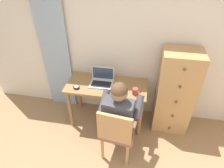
{
  "coord_description": "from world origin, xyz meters",
  "views": [
    {
      "loc": [
        0.28,
        -0.39,
        2.43
      ],
      "look_at": [
        -0.11,
        1.75,
        0.83
      ],
      "focal_mm": 30.92,
      "sensor_mm": 36.0,
      "label": 1
    }
  ],
  "objects_px": {
    "computer_mouse": "(120,87)",
    "coffee_mug": "(135,91)",
    "chair": "(117,132)",
    "person_seated": "(121,111)",
    "desk": "(107,91)",
    "desk_clock": "(76,87)",
    "laptop": "(102,80)",
    "dresser": "(175,93)"
  },
  "relations": [
    {
      "from": "laptop",
      "to": "computer_mouse",
      "type": "height_order",
      "value": "laptop"
    },
    {
      "from": "laptop",
      "to": "coffee_mug",
      "type": "distance_m",
      "value": 0.54
    },
    {
      "from": "desk",
      "to": "chair",
      "type": "bearing_deg",
      "value": -68.17
    },
    {
      "from": "dresser",
      "to": "chair",
      "type": "xyz_separation_m",
      "value": [
        -0.74,
        -0.74,
        -0.16
      ]
    },
    {
      "from": "dresser",
      "to": "coffee_mug",
      "type": "height_order",
      "value": "dresser"
    },
    {
      "from": "person_seated",
      "to": "laptop",
      "type": "height_order",
      "value": "person_seated"
    },
    {
      "from": "person_seated",
      "to": "desk_clock",
      "type": "bearing_deg",
      "value": 155.63
    },
    {
      "from": "coffee_mug",
      "to": "computer_mouse",
      "type": "bearing_deg",
      "value": 156.09
    },
    {
      "from": "desk_clock",
      "to": "chair",
      "type": "bearing_deg",
      "value": -36.33
    },
    {
      "from": "computer_mouse",
      "to": "coffee_mug",
      "type": "height_order",
      "value": "coffee_mug"
    },
    {
      "from": "chair",
      "to": "coffee_mug",
      "type": "height_order",
      "value": "chair"
    },
    {
      "from": "dresser",
      "to": "desk_clock",
      "type": "xyz_separation_m",
      "value": [
        -1.42,
        -0.24,
        0.08
      ]
    },
    {
      "from": "dresser",
      "to": "person_seated",
      "type": "bearing_deg",
      "value": -142.39
    },
    {
      "from": "coffee_mug",
      "to": "laptop",
      "type": "bearing_deg",
      "value": 161.31
    },
    {
      "from": "laptop",
      "to": "desk_clock",
      "type": "distance_m",
      "value": 0.39
    },
    {
      "from": "dresser",
      "to": "laptop",
      "type": "xyz_separation_m",
      "value": [
        -1.08,
        -0.05,
        0.12
      ]
    },
    {
      "from": "chair",
      "to": "person_seated",
      "type": "distance_m",
      "value": 0.26
    },
    {
      "from": "desk",
      "to": "desk_clock",
      "type": "relative_size",
      "value": 13.27
    },
    {
      "from": "person_seated",
      "to": "desk_clock",
      "type": "relative_size",
      "value": 13.45
    },
    {
      "from": "chair",
      "to": "computer_mouse",
      "type": "bearing_deg",
      "value": 95.59
    },
    {
      "from": "dresser",
      "to": "desk_clock",
      "type": "height_order",
      "value": "dresser"
    },
    {
      "from": "person_seated",
      "to": "coffee_mug",
      "type": "height_order",
      "value": "person_seated"
    },
    {
      "from": "dresser",
      "to": "person_seated",
      "type": "height_order",
      "value": "dresser"
    },
    {
      "from": "desk",
      "to": "computer_mouse",
      "type": "distance_m",
      "value": 0.25
    },
    {
      "from": "dresser",
      "to": "coffee_mug",
      "type": "bearing_deg",
      "value": -158.25
    },
    {
      "from": "computer_mouse",
      "to": "laptop",
      "type": "bearing_deg",
      "value": 164.88
    },
    {
      "from": "chair",
      "to": "laptop",
      "type": "relative_size",
      "value": 2.6
    },
    {
      "from": "chair",
      "to": "desk",
      "type": "bearing_deg",
      "value": 111.83
    },
    {
      "from": "desk",
      "to": "laptop",
      "type": "relative_size",
      "value": 3.48
    },
    {
      "from": "chair",
      "to": "desk_clock",
      "type": "bearing_deg",
      "value": 143.67
    },
    {
      "from": "chair",
      "to": "computer_mouse",
      "type": "relative_size",
      "value": 8.93
    },
    {
      "from": "desk_clock",
      "to": "coffee_mug",
      "type": "distance_m",
      "value": 0.85
    },
    {
      "from": "desk",
      "to": "computer_mouse",
      "type": "height_order",
      "value": "computer_mouse"
    },
    {
      "from": "dresser",
      "to": "desk_clock",
      "type": "distance_m",
      "value": 1.44
    },
    {
      "from": "desk",
      "to": "desk_clock",
      "type": "bearing_deg",
      "value": -159.06
    },
    {
      "from": "desk",
      "to": "chair",
      "type": "xyz_separation_m",
      "value": [
        0.26,
        -0.66,
        -0.11
      ]
    },
    {
      "from": "desk",
      "to": "coffee_mug",
      "type": "relative_size",
      "value": 9.95
    },
    {
      "from": "dresser",
      "to": "desk_clock",
      "type": "relative_size",
      "value": 14.72
    },
    {
      "from": "chair",
      "to": "person_seated",
      "type": "height_order",
      "value": "person_seated"
    },
    {
      "from": "dresser",
      "to": "computer_mouse",
      "type": "xyz_separation_m",
      "value": [
        -0.8,
        -0.12,
        0.08
      ]
    },
    {
      "from": "desk",
      "to": "laptop",
      "type": "height_order",
      "value": "laptop"
    },
    {
      "from": "computer_mouse",
      "to": "desk_clock",
      "type": "height_order",
      "value": "computer_mouse"
    }
  ]
}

